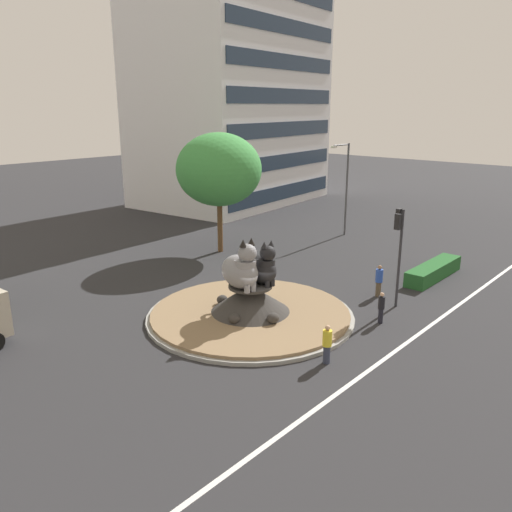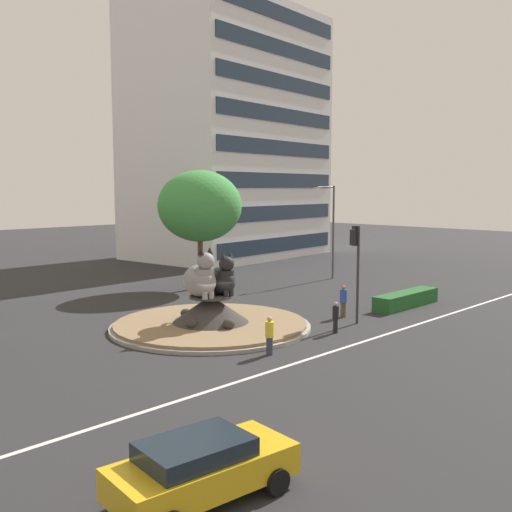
{
  "view_description": "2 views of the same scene",
  "coord_description": "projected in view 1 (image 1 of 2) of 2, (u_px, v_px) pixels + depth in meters",
  "views": [
    {
      "loc": [
        -17.79,
        -16.17,
        10.23
      ],
      "look_at": [
        -0.59,
        -0.9,
        3.51
      ],
      "focal_mm": 36.21,
      "sensor_mm": 36.0,
      "label": 1
    },
    {
      "loc": [
        -19.81,
        -22.84,
        7.23
      ],
      "look_at": [
        2.22,
        -1.1,
        3.67
      ],
      "focal_mm": 41.69,
      "sensor_mm": 36.0,
      "label": 2
    }
  ],
  "objects": [
    {
      "name": "ground_plane",
      "position": [
        250.0,
        317.0,
        25.94
      ],
      "size": [
        160.0,
        160.0,
        0.0
      ],
      "primitive_type": "plane",
      "color": "#28282B"
    },
    {
      "name": "pedestrian_black_shirt",
      "position": [
        381.0,
        307.0,
        25.02
      ],
      "size": [
        0.32,
        0.32,
        1.58
      ],
      "rotation": [
        0.0,
        0.0,
        2.38
      ],
      "color": "black",
      "rests_on": "ground"
    },
    {
      "name": "cat_statue_black",
      "position": [
        262.0,
        267.0,
        25.48
      ],
      "size": [
        1.77,
        2.33,
        2.27
      ],
      "rotation": [
        0.0,
        0.0,
        -1.75
      ],
      "color": "black",
      "rests_on": "roundabout_island"
    },
    {
      "name": "cat_statue_grey",
      "position": [
        241.0,
        270.0,
        24.78
      ],
      "size": [
        1.97,
        2.64,
        2.58
      ],
      "rotation": [
        0.0,
        0.0,
        -1.73
      ],
      "color": "gray",
      "rests_on": "roundabout_island"
    },
    {
      "name": "second_tree_near_tower",
      "position": [
        219.0,
        170.0,
        35.98
      ],
      "size": [
        5.99,
        5.99,
        8.49
      ],
      "color": "brown",
      "rests_on": "ground"
    },
    {
      "name": "office_tower",
      "position": [
        231.0,
        81.0,
        54.11
      ],
      "size": [
        20.77,
        15.31,
        25.43
      ],
      "rotation": [
        0.0,
        0.0,
        0.1
      ],
      "color": "silver",
      "rests_on": "ground"
    },
    {
      "name": "pedestrian_yellow_shirt",
      "position": [
        327.0,
        343.0,
        21.07
      ],
      "size": [
        0.39,
        0.39,
        1.69
      ],
      "rotation": [
        0.0,
        0.0,
        5.45
      ],
      "color": "#33384C",
      "rests_on": "ground"
    },
    {
      "name": "clipped_hedge_strip",
      "position": [
        433.0,
        271.0,
        31.73
      ],
      "size": [
        5.67,
        1.2,
        0.9
      ],
      "primitive_type": "cube",
      "color": "#235B28",
      "rests_on": "ground"
    },
    {
      "name": "roundabout_island",
      "position": [
        250.0,
        308.0,
        25.8
      ],
      "size": [
        10.36,
        10.36,
        1.71
      ],
      "color": "gray",
      "rests_on": "ground"
    },
    {
      "name": "pedestrian_blue_shirt",
      "position": [
        379.0,
        280.0,
        28.54
      ],
      "size": [
        0.4,
        0.4,
        1.8
      ],
      "rotation": [
        0.0,
        0.0,
        5.51
      ],
      "color": "brown",
      "rests_on": "ground"
    },
    {
      "name": "streetlight_arm",
      "position": [
        345.0,
        183.0,
        41.21
      ],
      "size": [
        2.11,
        0.41,
        7.39
      ],
      "rotation": [
        0.0,
        0.0,
        3.03
      ],
      "color": "#4C4C51",
      "rests_on": "ground"
    },
    {
      "name": "lane_centreline",
      "position": [
        380.0,
        363.0,
        21.34
      ],
      "size": [
        112.0,
        0.2,
        0.01
      ],
      "primitive_type": "cube",
      "color": "silver",
      "rests_on": "ground"
    },
    {
      "name": "traffic_light_mast",
      "position": [
        399.0,
        236.0,
        26.27
      ],
      "size": [
        0.75,
        0.5,
        5.23
      ],
      "rotation": [
        0.0,
        0.0,
        1.48
      ],
      "color": "#2D2D33",
      "rests_on": "ground"
    }
  ]
}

